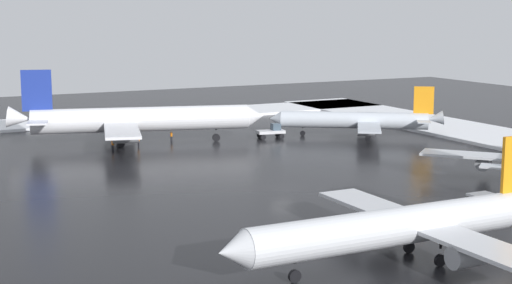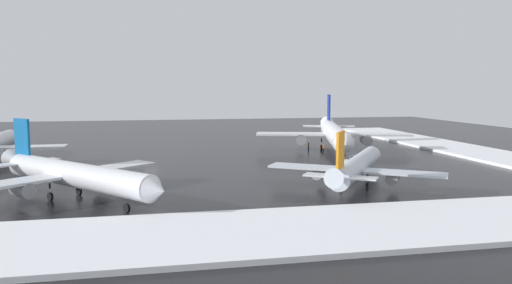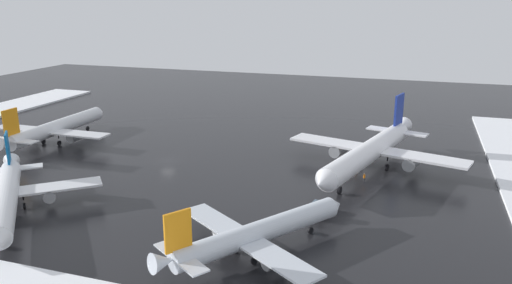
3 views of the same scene
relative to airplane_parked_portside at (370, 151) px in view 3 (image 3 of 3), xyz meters
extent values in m
plane|color=black|center=(-38.42, -5.72, -4.00)|extent=(240.00, 240.00, 0.00)
cylinder|color=white|center=(-0.26, -0.96, 0.00)|extent=(12.77, 34.11, 3.89)
cone|color=white|center=(-5.13, -18.82, 0.00)|extent=(4.28, 3.62, 3.69)
cone|color=white|center=(4.67, 17.13, 0.68)|extent=(4.26, 4.81, 3.78)
cube|color=white|center=(9.69, -0.11, -0.35)|extent=(15.66, 8.76, 0.41)
cylinder|color=gray|center=(7.33, -0.06, -1.49)|extent=(3.23, 4.35, 2.29)
cube|color=white|center=(-8.40, 4.82, -0.35)|extent=(15.66, 8.76, 0.41)
cylinder|color=gray|center=(-6.35, 3.67, -1.49)|extent=(3.23, 4.35, 2.29)
cube|color=navy|center=(3.95, 14.49, 4.91)|extent=(1.60, 4.52, 6.40)
cube|color=white|center=(7.20, 13.36, 0.45)|extent=(6.08, 4.31, 0.27)
cube|color=white|center=(0.58, 15.17, 0.45)|extent=(6.08, 4.31, 0.27)
cylinder|color=black|center=(-3.42, -12.54, -1.72)|extent=(0.27, 0.27, 0.80)
cylinder|color=black|center=(-3.42, -12.54, -3.38)|extent=(0.72, 1.32, 1.26)
cylinder|color=black|center=(3.07, 1.69, -1.72)|extent=(0.27, 0.27, 0.80)
cylinder|color=black|center=(3.07, 1.69, -3.38)|extent=(0.72, 1.32, 1.26)
cylinder|color=black|center=(-1.78, 3.01, -1.72)|extent=(0.27, 0.27, 0.80)
cylinder|color=black|center=(-1.78, 3.01, -3.38)|extent=(0.72, 1.32, 1.26)
cylinder|color=silver|center=(-47.41, -37.05, -0.81)|extent=(20.23, 22.73, 3.10)
cone|color=silver|center=(-57.19, -25.73, -0.27)|extent=(4.12, 4.19, 3.02)
cube|color=silver|center=(-43.54, -30.09, -1.09)|extent=(11.59, 10.79, 0.33)
cylinder|color=gray|center=(-44.62, -31.63, -2.00)|extent=(3.41, 3.54, 1.82)
cube|color=#0C5999|center=(-55.76, -27.39, 3.11)|extent=(2.63, 2.98, 5.11)
cube|color=silver|center=(-53.57, -25.74, -0.45)|extent=(4.86, 4.66, 0.22)
cylinder|color=black|center=(-41.15, -44.30, -2.18)|extent=(0.22, 0.22, 0.64)
cylinder|color=black|center=(-41.15, -44.30, -3.50)|extent=(0.90, 0.97, 1.00)
cylinder|color=black|center=(-47.68, -33.67, -2.18)|extent=(0.22, 0.22, 0.64)
cylinder|color=black|center=(-47.68, -33.67, -3.50)|extent=(0.90, 0.97, 1.00)
cylinder|color=silver|center=(-67.87, -0.76, -0.69)|extent=(3.33, 28.45, 3.22)
cone|color=silver|center=(-67.92, 14.60, -0.69)|extent=(3.07, 2.29, 3.06)
cone|color=silver|center=(-67.81, -16.30, -0.12)|extent=(2.75, 3.40, 3.14)
cube|color=silver|center=(-75.63, -3.63, -0.97)|extent=(12.34, 4.22, 0.34)
cylinder|color=gray|center=(-73.73, -3.15, -1.92)|extent=(1.91, 3.23, 1.90)
cube|color=silver|center=(-60.08, -3.57, -0.97)|extent=(12.34, 4.22, 0.34)
cylinder|color=gray|center=(-61.98, -3.11, -1.92)|extent=(1.91, 3.23, 1.90)
cube|color=orange|center=(-67.82, -14.03, 3.39)|extent=(0.36, 3.79, 5.31)
cube|color=silver|center=(-70.66, -13.85, -0.31)|extent=(4.56, 2.48, 0.23)
cube|color=silver|center=(-64.97, -13.83, -0.31)|extent=(4.56, 2.48, 0.23)
cylinder|color=black|center=(-67.90, 9.20, -2.11)|extent=(0.23, 0.23, 0.66)
cylinder|color=black|center=(-67.90, 9.20, -3.48)|extent=(0.34, 1.04, 1.04)
cylinder|color=black|center=(-69.94, -3.61, -2.11)|extent=(0.23, 0.23, 0.66)
cylinder|color=black|center=(-69.94, -3.61, -3.48)|extent=(0.34, 1.04, 1.04)
cylinder|color=black|center=(-65.77, -3.59, -2.11)|extent=(0.23, 0.23, 0.66)
cylinder|color=black|center=(-65.77, -3.59, -3.48)|extent=(0.34, 1.04, 1.04)
cylinder|color=silver|center=(-9.65, -35.17, -1.13)|extent=(16.03, 22.01, 2.79)
cone|color=silver|center=(-2.25, -24.13, -1.13)|extent=(3.30, 3.11, 2.65)
cone|color=silver|center=(-17.15, -46.36, -0.64)|extent=(3.60, 3.76, 2.71)
cube|color=silver|center=(-16.62, -33.47, -1.38)|extent=(10.87, 8.94, 0.30)
cylinder|color=gray|center=(-15.02, -34.04, -2.20)|extent=(2.92, 3.23, 1.64)
cube|color=silver|center=(-5.44, -40.97, -1.38)|extent=(10.87, 8.94, 0.30)
cylinder|color=gray|center=(-6.57, -39.71, -2.20)|extent=(2.92, 3.23, 1.64)
cube|color=orange|center=(-16.05, -44.72, 2.40)|extent=(2.07, 2.89, 4.60)
cube|color=silver|center=(-18.01, -43.21, -0.80)|extent=(4.46, 3.97, 0.20)
cube|color=silver|center=(-13.92, -45.95, -0.80)|extent=(4.46, 3.97, 0.20)
cylinder|color=black|center=(-4.85, -28.02, -2.36)|extent=(0.20, 0.20, 0.57)
cylinder|color=black|center=(-4.85, -28.02, -3.55)|extent=(0.74, 0.91, 0.90)
cylinder|color=black|center=(-12.53, -36.21, -2.36)|extent=(0.20, 0.20, 0.57)
cylinder|color=black|center=(-12.53, -36.21, -3.55)|extent=(0.74, 0.91, 0.90)
cylinder|color=black|center=(-9.53, -38.23, -2.36)|extent=(0.20, 0.20, 0.57)
cylinder|color=black|center=(-9.53, -38.23, -3.55)|extent=(0.74, 0.91, 0.90)
cube|color=silver|center=(-4.81, -21.85, -2.85)|extent=(2.88, 4.88, 0.50)
cube|color=#3F5160|center=(-4.96, -22.76, -2.05)|extent=(1.70, 1.61, 1.10)
cylinder|color=black|center=(-4.08, -23.60, -3.55)|extent=(0.45, 0.94, 0.90)
cylinder|color=black|center=(-6.04, -23.29, -3.55)|extent=(0.45, 0.94, 0.90)
cylinder|color=black|center=(-3.59, -20.41, -3.55)|extent=(0.45, 0.94, 0.90)
cylinder|color=black|center=(-5.55, -20.11, -3.55)|extent=(0.45, 0.94, 0.90)
cylinder|color=black|center=(-4.15, 5.13, -3.58)|extent=(0.16, 0.16, 0.85)
cylinder|color=black|center=(-4.11, 4.94, -3.58)|extent=(0.16, 0.16, 0.85)
cylinder|color=orange|center=(-4.13, 5.03, -2.84)|extent=(0.36, 0.36, 0.62)
sphere|color=tan|center=(-4.13, 5.03, -2.41)|extent=(0.24, 0.24, 0.24)
cylinder|color=black|center=(-0.21, -6.06, -3.58)|extent=(0.16, 0.16, 0.85)
cylinder|color=black|center=(-0.25, -5.86, -3.58)|extent=(0.16, 0.16, 0.85)
cylinder|color=orange|center=(-0.23, -5.96, -2.84)|extent=(0.36, 0.36, 0.62)
sphere|color=tan|center=(-0.23, -5.96, -2.41)|extent=(0.24, 0.24, 0.24)
cylinder|color=black|center=(-2.17, 0.33, -3.58)|extent=(0.16, 0.16, 0.85)
cylinder|color=black|center=(-2.36, 0.30, -3.58)|extent=(0.16, 0.16, 0.85)
cylinder|color=orange|center=(-2.27, 0.32, -2.84)|extent=(0.36, 0.36, 0.62)
sphere|color=tan|center=(-2.27, 0.32, -2.41)|extent=(0.24, 0.24, 0.24)
camera|label=1|loc=(-119.19, 38.40, 17.13)|focal=55.00mm
camera|label=2|loc=(-38.02, -100.78, 10.02)|focal=35.00mm
camera|label=3|loc=(7.47, -88.84, 26.61)|focal=35.00mm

